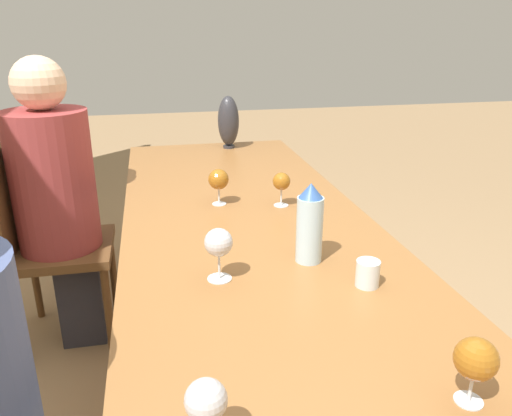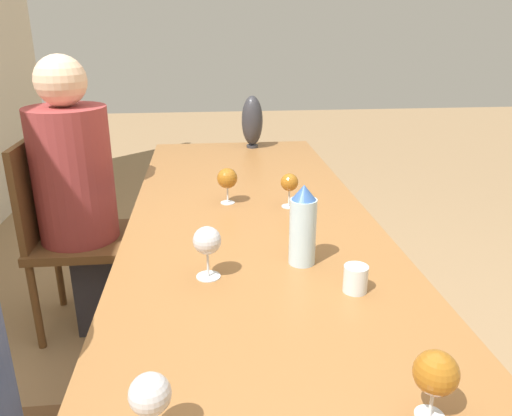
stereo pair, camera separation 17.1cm
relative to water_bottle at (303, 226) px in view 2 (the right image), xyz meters
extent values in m
plane|color=#937551|center=(0.20, 0.12, -0.86)|extent=(14.00, 14.00, 0.00)
cube|color=#936033|center=(0.20, 0.12, -0.14)|extent=(2.93, 0.92, 0.04)
cylinder|color=#936033|center=(1.56, -0.24, -0.51)|extent=(0.07, 0.07, 0.69)
cylinder|color=#936033|center=(1.56, 0.48, -0.51)|extent=(0.07, 0.07, 0.69)
cylinder|color=silver|center=(0.00, 0.00, -0.02)|extent=(0.08, 0.08, 0.21)
cone|color=#33599E|center=(0.00, 0.00, 0.11)|extent=(0.07, 0.07, 0.05)
cylinder|color=silver|center=(-0.19, -0.11, -0.08)|extent=(0.07, 0.07, 0.08)
cylinder|color=#2D2D33|center=(1.52, 0.01, -0.12)|extent=(0.07, 0.07, 0.01)
ellipsoid|color=#2D2D33|center=(1.52, 0.01, 0.04)|extent=(0.12, 0.12, 0.29)
sphere|color=silver|center=(-0.66, 0.39, -0.03)|extent=(0.08, 0.08, 0.08)
cylinder|color=silver|center=(0.50, -0.04, -0.12)|extent=(0.06, 0.06, 0.00)
cylinder|color=silver|center=(0.50, -0.04, -0.08)|extent=(0.01, 0.01, 0.07)
sphere|color=#995B19|center=(0.50, -0.04, -0.02)|extent=(0.07, 0.07, 0.07)
cylinder|color=silver|center=(-0.06, 0.29, -0.12)|extent=(0.07, 0.07, 0.00)
cylinder|color=silver|center=(-0.06, 0.29, -0.08)|extent=(0.01, 0.01, 0.08)
sphere|color=silver|center=(-0.06, 0.29, -0.01)|extent=(0.08, 0.08, 0.08)
cylinder|color=silver|center=(0.57, 0.20, -0.12)|extent=(0.06, 0.06, 0.00)
cylinder|color=silver|center=(0.57, 0.20, -0.09)|extent=(0.01, 0.01, 0.07)
sphere|color=#995B19|center=(0.57, 0.20, -0.02)|extent=(0.08, 0.08, 0.08)
cylinder|color=silver|center=(-0.66, -0.12, -0.12)|extent=(0.06, 0.06, 0.00)
cylinder|color=silver|center=(-0.66, -0.12, -0.09)|extent=(0.01, 0.01, 0.06)
sphere|color=#995B19|center=(-0.66, -0.12, -0.02)|extent=(0.08, 0.08, 0.08)
cube|color=brown|center=(0.89, 0.89, -0.41)|extent=(0.44, 0.44, 0.04)
cube|color=brown|center=(0.89, 1.09, -0.15)|extent=(0.40, 0.03, 0.47)
cylinder|color=brown|center=(0.70, 0.70, -0.64)|extent=(0.04, 0.04, 0.43)
cylinder|color=brown|center=(1.08, 0.70, -0.64)|extent=(0.04, 0.04, 0.43)
cylinder|color=brown|center=(0.70, 1.08, -0.64)|extent=(0.04, 0.04, 0.43)
cylinder|color=brown|center=(1.08, 1.08, -0.64)|extent=(0.04, 0.04, 0.43)
cube|color=#2D2D38|center=(0.89, 0.83, -0.62)|extent=(0.27, 0.20, 0.47)
cylinder|color=#993838|center=(0.89, 0.89, -0.08)|extent=(0.36, 0.36, 0.62)
sphere|color=beige|center=(0.89, 0.89, 0.34)|extent=(0.22, 0.22, 0.22)
camera|label=1|loc=(-1.34, 0.45, 0.57)|focal=35.00mm
camera|label=2|loc=(-1.36, 0.28, 0.57)|focal=35.00mm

